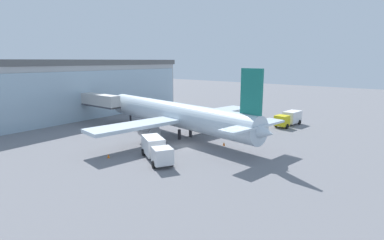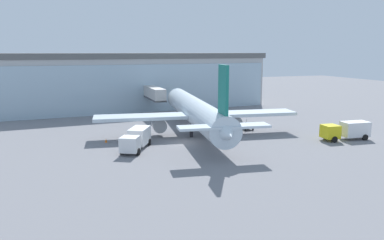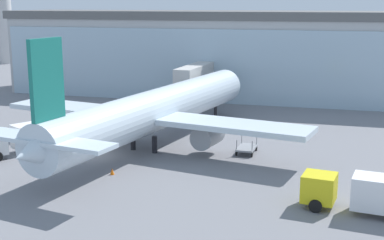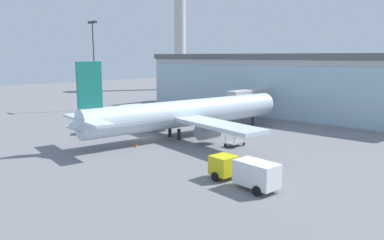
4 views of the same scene
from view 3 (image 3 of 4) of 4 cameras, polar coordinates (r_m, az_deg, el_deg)
The scene contains 9 objects.
ground at distance 50.05m, azimuth -10.06°, elevation -3.78°, with size 240.00×240.00×0.00m, color slate.
terminal_building at distance 81.11m, azimuth 1.86°, elevation 7.13°, with size 61.96×17.23×12.55m.
jet_bridge at distance 71.12m, azimuth 0.68°, elevation 4.89°, with size 2.26×13.24×5.82m.
airplane at distance 51.89m, azimuth -4.02°, elevation 0.99°, with size 31.69×37.53×11.40m.
catering_truck at distance 52.24m, azimuth -17.74°, elevation -1.83°, with size 5.41×7.47×2.65m.
fuel_truck at distance 37.63m, azimuth 17.70°, elevation -7.36°, with size 7.45×2.97×2.65m.
baggage_cart at distance 50.27m, azimuth 5.85°, elevation -2.98°, with size 1.67×2.84×1.50m.
safety_cone_nose at distance 44.46m, azimuth -8.51°, elevation -5.44°, with size 0.36×0.36×0.55m, color orange.
safety_cone_wingtip at distance 58.62m, azimuth -17.31°, elevation -1.48°, with size 0.36×0.36×0.55m, color orange.
Camera 3 is at (23.43, -41.99, 13.87)m, focal length 50.00 mm.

